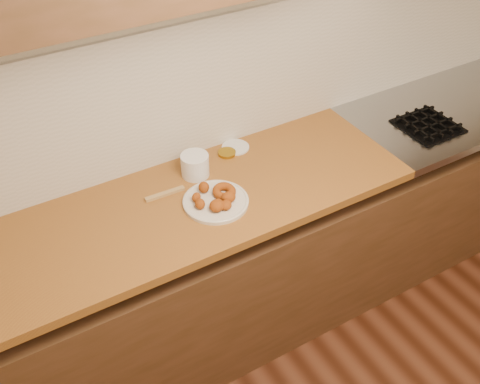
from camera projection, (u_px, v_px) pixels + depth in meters
wall_back at (241, 44)px, 2.33m from camera, size 4.00×0.02×2.70m
base_cabinet at (273, 253)px, 2.73m from camera, size 3.60×0.60×0.77m
butcher_block at (137, 225)px, 2.17m from camera, size 2.30×0.62×0.04m
stovetop at (466, 103)px, 2.87m from camera, size 1.30×0.62×0.04m
backsplash at (243, 77)px, 2.41m from camera, size 3.60×0.02×0.60m
burner_grates at (476, 106)px, 2.78m from camera, size 0.91×0.26×0.03m
donut_plate at (216, 202)px, 2.23m from camera, size 0.26×0.26×0.02m
ring_donut at (224, 191)px, 2.24m from camera, size 0.13×0.13×0.04m
fried_dough_chunks at (214, 200)px, 2.19m from camera, size 0.17×0.20×0.05m
plastic_tub at (195, 165)px, 2.35m from camera, size 0.16×0.16×0.10m
tub_lid at (235, 147)px, 2.53m from camera, size 0.16×0.16×0.01m
brass_jar_lid at (227, 153)px, 2.49m from camera, size 0.10×0.10×0.01m
wooden_utensil at (165, 194)px, 2.27m from camera, size 0.17×0.03×0.01m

